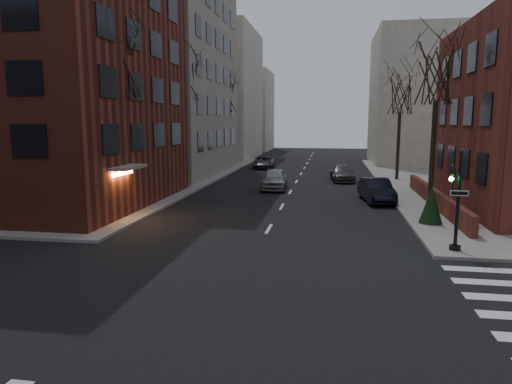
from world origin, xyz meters
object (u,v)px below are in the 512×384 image
tree_left_a (114,62)px  car_lane_far (264,162)px  traffic_signal (456,207)px  car_lane_gray (342,173)px  streetlamp_far (234,130)px  parked_sedan (376,190)px  evergreen_shrub (431,205)px  tree_left_b (184,75)px  car_lane_silver (274,179)px  tree_right_a (437,72)px  tree_right_b (401,94)px  tree_left_c (224,96)px  streetlamp_near (176,136)px

tree_left_a → car_lane_far: 28.20m
traffic_signal → car_lane_far: (-12.43, 31.77, -1.22)m
car_lane_gray → streetlamp_far: bearing=133.8°
traffic_signal → parked_sedan: bearing=99.5°
car_lane_gray → evergreen_shrub: bearing=-81.1°
tree_left_b → car_lane_silver: bearing=-6.0°
tree_right_a → tree_right_b: bearing=90.0°
tree_left_a → tree_left_b: (0.00, 12.00, 0.44)m
streetlamp_far → car_lane_gray: size_ratio=1.30×
evergreen_shrub → tree_left_c: bearing=122.9°
tree_left_c → tree_right_b: bearing=-24.4°
traffic_signal → tree_right_b: bearing=87.9°
tree_right_b → streetlamp_near: (-17.00, -10.00, -3.35)m
car_lane_silver → streetlamp_near: bearing=-157.9°
tree_left_c → streetlamp_far: size_ratio=1.55×
tree_left_a → parked_sedan: bearing=24.4°
streetlamp_near → evergreen_shrub: 18.40m
tree_left_b → evergreen_shrub: tree_left_b is taller
streetlamp_near → car_lane_far: bearing=78.8°
tree_left_b → parked_sedan: 17.68m
streetlamp_near → car_lane_silver: 8.26m
traffic_signal → tree_left_a: 18.66m
traffic_signal → car_lane_far: size_ratio=0.81×
tree_left_a → car_lane_far: size_ratio=2.07×
streetlamp_near → evergreen_shrub: streetlamp_near is taller
tree_left_b → streetlamp_far: (0.60, 16.00, -4.68)m
parked_sedan → car_lane_gray: bearing=93.1°
tree_right_a → streetlamp_far: tree_right_a is taller
streetlamp_near → car_lane_gray: streetlamp_near is taller
traffic_signal → tree_left_b: 24.87m
parked_sedan → car_lane_gray: (-1.99, 10.42, -0.08)m
tree_left_b → streetlamp_near: (0.60, -4.00, -4.68)m
tree_right_a → streetlamp_near: size_ratio=1.55×
tree_left_c → tree_right_a: bearing=-51.3°
car_lane_silver → tree_right_b: bearing=30.3°
streetlamp_far → car_lane_silver: (6.79, -16.78, -3.43)m
tree_right_b → car_lane_silver: tree_right_b is taller
tree_left_a → car_lane_far: bearing=80.9°
tree_left_b → tree_right_a: tree_left_b is taller
traffic_signal → tree_left_b: bearing=134.5°
tree_left_a → tree_left_b: bearing=90.0°
traffic_signal → evergreen_shrub: size_ratio=2.08×
tree_right_a → car_lane_far: 27.36m
tree_left_c → streetlamp_near: size_ratio=1.55×
tree_left_b → streetlamp_near: size_ratio=1.72×
tree_right_b → streetlamp_near: 20.01m
streetlamp_far → car_lane_silver: 18.42m
tree_right_b → car_lane_far: bearing=146.6°
tree_left_b → tree_right_a: 19.35m
tree_right_a → evergreen_shrub: size_ratio=5.05×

